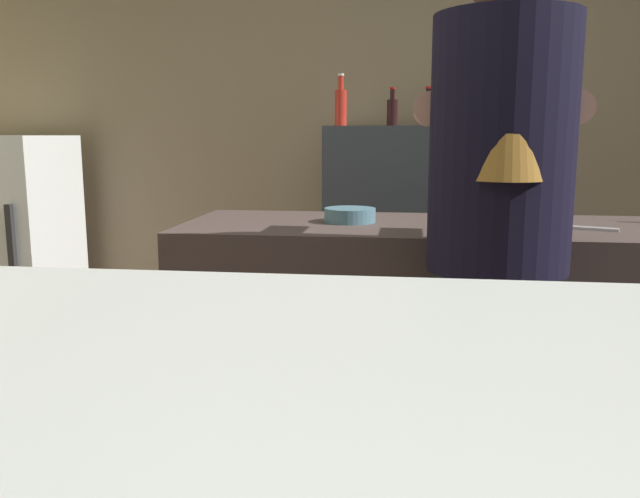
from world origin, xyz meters
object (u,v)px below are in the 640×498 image
Objects in this scene: bartender at (498,224)px; bottle_vinegar at (460,109)px; chefs_knife at (575,227)px; bottle_hot_sauce at (341,106)px; bottle_olive_oil at (428,111)px; mixing_bowl at (350,215)px; mini_fridge at (9,249)px; bottle_soy at (392,111)px.

bartender is 1.77m from bottle_vinegar.
bottle_hot_sauce is at bearing 143.87° from chefs_knife.
bottle_olive_oil is 0.78× the size of bottle_hot_sauce.
mixing_bowl is at bearing 40.85° from bartender.
bottle_olive_oil reaches higher than chefs_knife.
bottle_vinegar is at bearing 120.86° from chefs_knife.
mini_fridge is at bearing -173.31° from bottle_olive_oil.
chefs_knife is at bearing -5.56° from mixing_bowl.
mixing_bowl is 1.33m from bottle_soy.
mixing_bowl is 0.68m from chefs_knife.
bottle_vinegar is (2.31, 0.21, 0.71)m from mini_fridge.
bartender reaches higher than bottle_soy.
bottle_vinegar is at bearing -0.41° from bartender.
bottle_vinegar is 0.83× the size of bottle_hot_sauce.
bottle_hot_sauce is at bearing -158.80° from bottle_soy.
chefs_knife is (0.28, 0.41, -0.06)m from bartender.
chefs_knife is (0.68, -0.07, -0.02)m from mixing_bowl.
bottle_olive_oil is (-0.12, 1.78, 0.33)m from bartender.
bottle_soy reaches higher than mixing_bowl.
mini_fridge is 4.90× the size of chefs_knife.
bottle_hot_sauce reaches higher than chefs_knife.
bartender is 0.50m from chefs_knife.
mini_fridge is 2.81m from chefs_knife.
bottle_olive_oil is at bearing 4.49° from bartender.
bottle_olive_oil is (0.28, 1.31, 0.37)m from mixing_bowl.
mini_fridge is 6.18× the size of bottle_soy.
mixing_bowl is 0.86× the size of bottle_soy.
bottle_vinegar is 1.07× the size of bottle_olive_oil.
bartender is at bearing -33.83° from mini_fridge.
bartender reaches higher than mixing_bowl.
bottle_soy is at bearing 85.53° from mixing_bowl.
bartender is at bearing -49.74° from mixing_bowl.
chefs_knife is at bearing -34.00° from bartender.
chefs_knife is 1.51m from bottle_soy.
bottle_soy is (0.10, 1.28, 0.37)m from mixing_bowl.
bottle_hot_sauce is 0.27m from bottle_soy.
bartender is 6.69× the size of bottle_hot_sauce.
bottle_hot_sauce is (1.73, 0.13, 0.73)m from mini_fridge.
bottle_hot_sauce is 1.31× the size of bottle_soy.
bottle_olive_oil reaches higher than mixing_bowl.
bottle_soy is at bearing -170.12° from bottle_olive_oil.
mixing_bowl is (1.88, -1.06, 0.34)m from mini_fridge.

